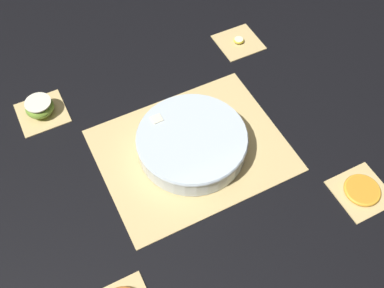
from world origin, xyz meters
TOP-DOWN VIEW (x-y plane):
  - ground_plane at (0.00, 0.00)m, footprint 6.00×6.00m
  - bamboo_mat_center at (-0.00, 0.00)m, footprint 0.47×0.37m
  - coaster_mat_near_right at (0.31, -0.29)m, footprint 0.13×0.13m
  - coaster_mat_far_left at (-0.31, 0.29)m, footprint 0.13×0.13m
  - coaster_mat_far_right at (0.31, 0.29)m, footprint 0.13×0.13m
  - fruit_salad_bowl at (0.00, 0.00)m, footprint 0.28×0.28m
  - apple_half at (-0.31, 0.29)m, footprint 0.08×0.08m
  - orange_slice_whole at (0.31, -0.29)m, footprint 0.09×0.09m
  - banana_coin_single at (0.31, 0.29)m, footprint 0.03×0.03m

SIDE VIEW (x-z plane):
  - ground_plane at x=0.00m, z-range 0.00..0.00m
  - coaster_mat_far_left at x=-0.31m, z-range 0.00..0.01m
  - coaster_mat_near_right at x=0.31m, z-range 0.00..0.01m
  - coaster_mat_far_right at x=0.31m, z-range 0.00..0.01m
  - bamboo_mat_center at x=0.00m, z-range 0.00..0.01m
  - banana_coin_single at x=0.31m, z-range 0.01..0.01m
  - orange_slice_whole at x=0.31m, z-range 0.01..0.02m
  - apple_half at x=-0.31m, z-range 0.01..0.05m
  - fruit_salad_bowl at x=0.00m, z-range 0.01..0.07m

